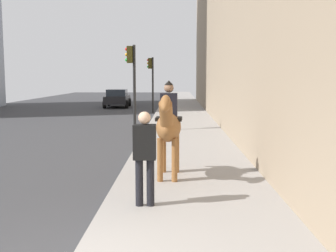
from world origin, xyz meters
TOP-DOWN VIEW (x-y plane):
  - mounted_horse_near at (4.72, -1.18)m, footprint 2.15×0.64m
  - pedestrian_greeting at (2.60, -0.80)m, footprint 0.26×0.40m
  - car_near_lane at (28.48, 3.35)m, footprint 4.19×2.01m
  - traffic_light_near_curb at (12.89, 0.50)m, footprint 0.20×0.44m
  - traffic_light_far_curb at (23.22, 0.31)m, footprint 0.20×0.44m

SIDE VIEW (x-z plane):
  - car_near_lane at x=28.48m, z-range 0.02..1.46m
  - pedestrian_greeting at x=2.60m, z-range 0.25..1.95m
  - mounted_horse_near at x=4.72m, z-range 0.22..2.45m
  - traffic_light_far_curb at x=23.22m, z-range 0.64..4.35m
  - traffic_light_near_curb at x=12.89m, z-range 0.64..4.39m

